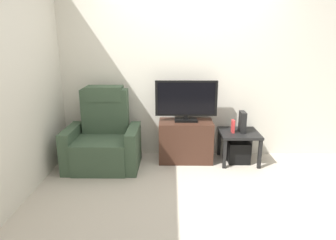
{
  "coord_description": "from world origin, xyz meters",
  "views": [
    {
      "loc": [
        -0.25,
        -3.15,
        1.71
      ],
      "look_at": [
        -0.29,
        0.5,
        0.7
      ],
      "focal_mm": 31.39,
      "sensor_mm": 36.0,
      "label": 1
    }
  ],
  "objects": [
    {
      "name": "game_console",
      "position": [
        0.75,
        0.81,
        0.59
      ],
      "size": [
        0.07,
        0.2,
        0.29
      ],
      "primitive_type": "cube",
      "color": "black",
      "rests_on": "side_table"
    },
    {
      "name": "subwoofer_box",
      "position": [
        0.72,
        0.8,
        0.15
      ],
      "size": [
        0.3,
        0.3,
        0.3
      ],
      "primitive_type": "cube",
      "color": "black",
      "rests_on": "ground"
    },
    {
      "name": "ground_plane",
      "position": [
        0.0,
        0.0,
        0.0
      ],
      "size": [
        6.4,
        6.4,
        0.0
      ],
      "primitive_type": "plane",
      "color": "#B2A899"
    },
    {
      "name": "recliner_armchair",
      "position": [
        -1.18,
        0.66,
        0.37
      ],
      "size": [
        0.98,
        0.78,
        1.08
      ],
      "rotation": [
        0.0,
        0.0,
        0.03
      ],
      "color": "#384C38",
      "rests_on": "ground"
    },
    {
      "name": "tv_stand",
      "position": [
        -0.04,
        0.85,
        0.29
      ],
      "size": [
        0.76,
        0.44,
        0.58
      ],
      "color": "#3D2319",
      "rests_on": "ground"
    },
    {
      "name": "wall_side",
      "position": [
        -1.88,
        0.0,
        1.3
      ],
      "size": [
        0.06,
        4.48,
        2.6
      ],
      "primitive_type": "cube",
      "color": "beige",
      "rests_on": "ground"
    },
    {
      "name": "book_upright",
      "position": [
        0.62,
        0.78,
        0.53
      ],
      "size": [
        0.03,
        0.1,
        0.18
      ],
      "primitive_type": "cube",
      "color": "red",
      "rests_on": "side_table"
    },
    {
      "name": "wall_back",
      "position": [
        0.0,
        1.13,
        1.3
      ],
      "size": [
        6.4,
        0.06,
        2.6
      ],
      "primitive_type": "cube",
      "color": "beige",
      "rests_on": "ground"
    },
    {
      "name": "side_table",
      "position": [
        0.72,
        0.8,
        0.38
      ],
      "size": [
        0.54,
        0.54,
        0.44
      ],
      "color": "black",
      "rests_on": "ground"
    },
    {
      "name": "television",
      "position": [
        -0.04,
        0.87,
        0.89
      ],
      "size": [
        0.86,
        0.2,
        0.58
      ],
      "color": "black",
      "rests_on": "tv_stand"
    }
  ]
}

